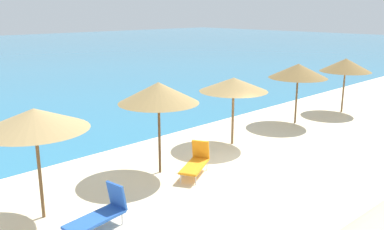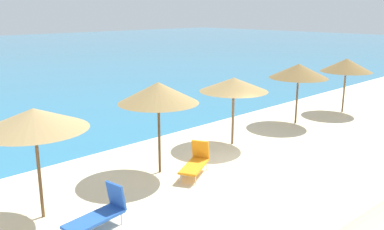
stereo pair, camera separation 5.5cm
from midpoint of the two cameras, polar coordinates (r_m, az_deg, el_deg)
ground_plane at (r=13.89m, az=9.19°, el=-7.62°), size 160.00×160.00×0.00m
beach_umbrella_1 at (r=10.63m, az=-20.91°, el=-0.53°), size 2.62×2.62×2.87m
beach_umbrella_2 at (r=12.88m, az=-4.57°, el=3.09°), size 2.55×2.55×2.99m
beach_umbrella_3 at (r=15.87m, az=5.90°, el=4.21°), size 2.65×2.65×2.65m
beach_umbrella_4 at (r=19.41m, az=14.63°, el=5.92°), size 2.67×2.67×2.79m
beach_umbrella_5 at (r=22.39m, az=20.66°, el=6.47°), size 2.55×2.55×2.78m
lounge_chair_0 at (r=10.41m, az=-12.43°, el=-13.03°), size 1.60×0.77×1.02m
lounge_chair_1 at (r=13.29m, az=0.67°, el=-6.48°), size 1.59×1.21×1.00m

